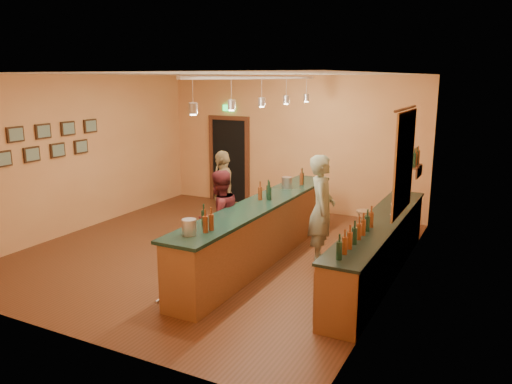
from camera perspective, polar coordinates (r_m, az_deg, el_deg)
The scene contains 17 objects.
floor at distance 9.34m, azimuth -4.65°, elevation -6.74°, with size 7.00×7.00×0.00m, color #512D17.
ceiling at distance 8.80m, azimuth -5.03°, elevation 13.29°, with size 6.50×7.00×0.02m, color silver.
wall_back at distance 12.01m, azimuth 4.05°, elevation 5.55°, with size 6.50×0.02×3.20m, color #D98B51.
wall_front at distance 6.31m, azimuth -21.85°, elevation -2.14°, with size 6.50×0.02×3.20m, color #D98B51.
wall_left at distance 10.98m, azimuth -19.43°, elevation 4.15°, with size 0.02×7.00×3.20m, color #D98B51.
wall_right at distance 7.75m, azimuth 16.05°, elevation 0.97°, with size 0.02×7.00×3.20m, color #D98B51.
doorway at distance 12.81m, azimuth -3.05°, elevation 3.88°, with size 1.15×0.09×2.48m.
tapestry at distance 8.09m, azimuth 16.58°, elevation 3.23°, with size 0.03×1.40×1.60m, color maroon.
bottle_shelf at distance 9.59m, azimuth 17.86°, elevation 3.48°, with size 0.17×0.55×0.54m.
picture_grid at distance 10.41m, azimuth -22.40°, elevation 5.41°, with size 0.06×2.20×0.70m, color #382111, non-canonical shape.
back_counter at distance 8.26m, azimuth 13.90°, elevation -6.18°, with size 0.60×4.55×1.27m.
tasting_bar at distance 8.71m, azimuth 0.60°, elevation -3.97°, with size 0.73×5.10×1.38m.
pendant_track at distance 8.33m, azimuth 0.66°, elevation 11.86°, with size 0.11×4.60×0.50m.
bartender at distance 8.58m, azimuth 7.51°, elevation -2.01°, with size 0.69×0.45×1.89m, color gray.
customer_a at distance 8.49m, azimuth -4.19°, elevation -2.96°, with size 0.79×0.62×1.64m, color #59191E.
customer_b at distance 9.87m, azimuth -3.76°, elevation -0.31°, with size 1.03×0.43×1.76m, color #997A51.
bar_stool at distance 9.93m, azimuth 12.24°, elevation -2.90°, with size 0.30×0.30×0.62m.
Camera 1 is at (4.66, -7.46, 3.14)m, focal length 35.00 mm.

